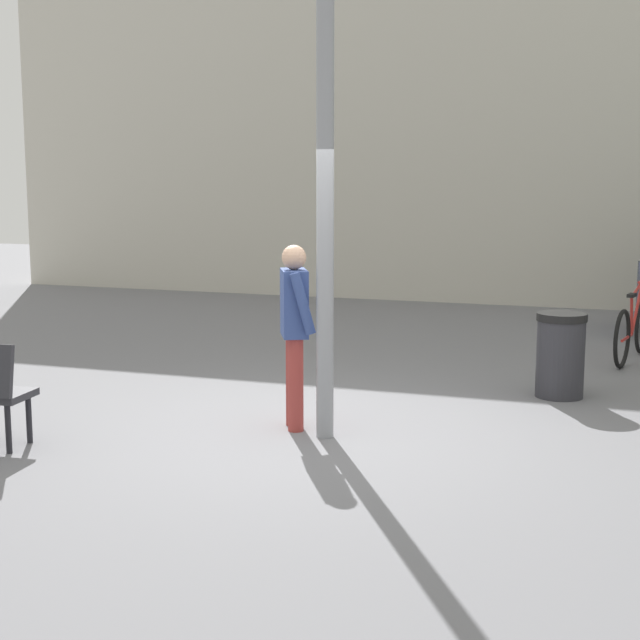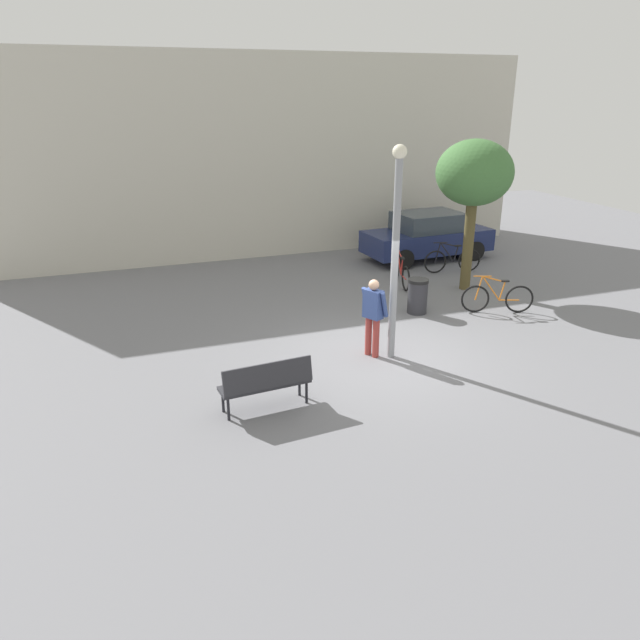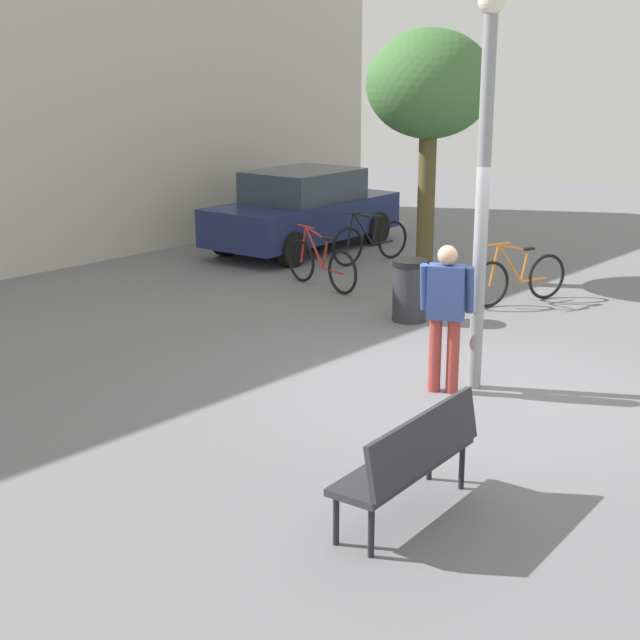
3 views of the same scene
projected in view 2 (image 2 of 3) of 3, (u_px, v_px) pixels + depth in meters
ground_plane at (382, 356)px, 12.74m from camera, size 36.00×36.00×0.00m
building_facade at (258, 156)px, 20.24m from camera, size 18.48×2.00×6.42m
lamppost at (396, 243)px, 11.88m from camera, size 0.28×0.28×4.31m
person_by_lamppost at (373, 312)px, 12.46m from camera, size 0.47×0.63×1.67m
park_bench at (266, 381)px, 10.43m from camera, size 1.63×0.61×0.92m
plaza_tree at (474, 175)px, 16.02m from camera, size 2.04×2.04×4.09m
bicycle_red at (400, 272)px, 17.34m from camera, size 0.41×1.78×0.97m
bicycle_black at (452, 260)px, 18.55m from camera, size 1.79×0.37×0.97m
bicycle_orange at (497, 298)px, 15.15m from camera, size 1.71×0.70×0.97m
parked_car_navy at (427, 236)px, 19.93m from camera, size 4.30×2.02×1.55m
trash_bin at (418, 296)px, 15.12m from camera, size 0.52×0.52×0.88m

